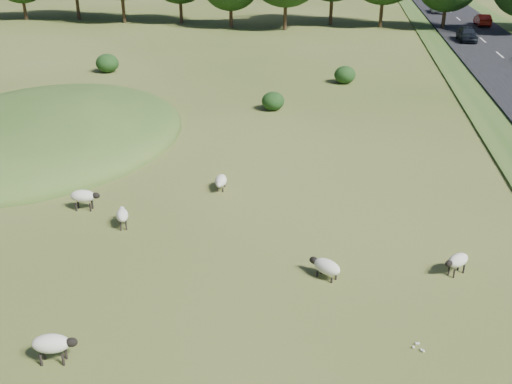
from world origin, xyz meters
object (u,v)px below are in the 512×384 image
sheep_3 (221,181)px  car_6 (456,1)px  car_0 (438,8)px  sheep_0 (122,215)px  sheep_2 (326,266)px  car_5 (483,20)px  sheep_6 (84,196)px  sheep_4 (457,261)px  sheep_5 (52,344)px  car_7 (467,34)px

sheep_3 → car_6: 75.67m
car_0 → sheep_0: bearing=-107.4°
sheep_2 → car_5: car_5 is taller
sheep_3 → car_5: 56.74m
sheep_2 → sheep_6: size_ratio=0.97×
sheep_3 → sheep_4: bearing=56.0°
sheep_2 → sheep_5: size_ratio=0.96×
car_0 → car_6: bearing=66.5°
sheep_4 → car_7: bearing=-143.1°
sheep_0 → sheep_5: size_ratio=0.86×
sheep_4 → car_5: 59.40m
sheep_4 → car_6: 79.18m
sheep_2 → car_6: car_6 is taller
car_0 → sheep_6: bearing=-109.4°
sheep_3 → sheep_0: bearing=-40.4°
sheep_5 → sheep_6: bearing=99.6°
sheep_0 → car_0: bearing=-39.9°
sheep_4 → car_5: size_ratio=0.25×
sheep_5 → sheep_3: bearing=70.2°
sheep_5 → car_0: bearing=65.4°
sheep_6 → sheep_0: bearing=-35.1°
sheep_3 → sheep_4: 11.40m
sheep_3 → car_0: car_0 is taller
sheep_2 → sheep_6: sheep_6 is taller
sheep_2 → car_0: car_0 is taller
car_5 → car_7: bearing=71.5°
car_6 → sheep_0: bearing=71.9°
sheep_3 → sheep_4: size_ratio=1.17×
sheep_4 → sheep_6: 15.50m
sheep_3 → car_0: (18.11, 63.71, 0.42)m
car_0 → car_5: size_ratio=1.05×
sheep_3 → car_0: bearing=160.8°
sheep_6 → car_0: 70.75m
sheep_4 → car_0: 70.02m
sheep_2 → car_7: 49.47m
sheep_4 → car_7: 47.55m
sheep_2 → car_6: size_ratio=0.27×
sheep_0 → car_7: size_ratio=0.26×
sheep_2 → car_5: size_ratio=0.31×
sheep_6 → car_5: size_ratio=0.32×
sheep_2 → sheep_4: 4.67m
sheep_5 → car_5: (24.11, 64.63, 0.28)m
sheep_6 → sheep_5: bearing=-76.4°
car_7 → sheep_5: bearing=-110.9°
sheep_4 → sheep_2: bearing=-31.4°
car_5 → car_7: (-3.80, -11.34, 0.06)m
sheep_2 → car_5: 61.41m
car_0 → car_7: size_ratio=1.00×
sheep_6 → car_7: size_ratio=0.30×
sheep_3 → car_7: size_ratio=0.28×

